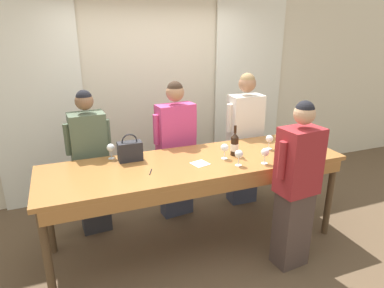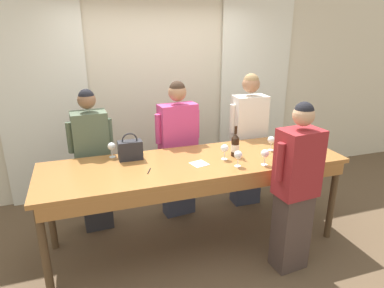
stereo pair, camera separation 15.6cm
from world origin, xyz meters
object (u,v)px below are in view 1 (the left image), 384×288
handbag (130,151)px  wine_glass_front_left (310,138)px  wine_glass_center_right (265,153)px  guest_cream_sweater (244,139)px  tasting_bar (196,170)px  wine_bottle (235,144)px  guest_olive_jacket (91,163)px  wine_glass_center_mid (111,148)px  wine_glass_front_mid (239,154)px  host_pouring (296,187)px  guest_pink_top (176,149)px  wine_glass_front_right (269,139)px  wine_glass_center_left (225,148)px  wine_glass_back_left (282,137)px

handbag → wine_glass_front_left: size_ratio=1.76×
wine_glass_center_right → guest_cream_sweater: 1.03m
tasting_bar → wine_glass_front_left: wine_glass_front_left is taller
wine_bottle → guest_olive_jacket: 1.57m
handbag → wine_glass_center_mid: bearing=145.0°
wine_glass_front_left → wine_glass_center_mid: size_ratio=1.00×
wine_glass_front_mid → guest_cream_sweater: guest_cream_sweater is taller
wine_glass_center_mid → handbag: bearing=-35.0°
guest_olive_jacket → host_pouring: (1.71, -1.31, 0.01)m
wine_glass_center_mid → guest_olive_jacket: (-0.19, 0.28, -0.24)m
wine_bottle → guest_pink_top: guest_pink_top is taller
handbag → wine_glass_front_mid: 1.08m
wine_glass_front_left → wine_glass_front_right: size_ratio=1.00×
tasting_bar → guest_pink_top: size_ratio=1.83×
guest_pink_top → wine_glass_center_left: bearing=-67.9°
wine_glass_front_right → wine_glass_center_right: 0.44m
wine_glass_center_left → guest_olive_jacket: 1.47m
tasting_bar → wine_glass_front_left: 1.35m
tasting_bar → wine_glass_center_right: bearing=-24.7°
wine_glass_back_left → host_pouring: 0.81m
wine_bottle → wine_glass_center_mid: size_ratio=2.02×
wine_glass_center_left → guest_cream_sweater: 0.97m
wine_glass_front_left → guest_olive_jacket: (-2.30, 0.74, -0.24)m
wine_glass_front_mid → host_pouring: host_pouring is taller
wine_bottle → handbag: bearing=167.0°
handbag → wine_glass_front_mid: bearing=-28.2°
wine_glass_back_left → host_pouring: bearing=-114.0°
host_pouring → guest_cream_sweater: bearing=81.8°
wine_glass_front_left → guest_pink_top: bearing=150.9°
wine_glass_front_mid → wine_glass_center_mid: 1.29m
guest_olive_jacket → guest_pink_top: size_ratio=0.98×
wine_glass_center_right → wine_glass_back_left: (0.45, 0.36, 0.00)m
wine_glass_front_right → wine_glass_center_right: bearing=-128.7°
wine_glass_front_mid → host_pouring: size_ratio=0.10×
wine_glass_front_left → wine_glass_center_right: 0.76m
wine_glass_front_mid → wine_glass_back_left: (0.71, 0.31, 0.00)m
wine_glass_front_right → guest_pink_top: guest_pink_top is taller
wine_glass_back_left → wine_glass_center_mid: bearing=170.2°
wine_bottle → host_pouring: 0.76m
wine_glass_front_left → wine_glass_center_left: size_ratio=1.00×
tasting_bar → wine_glass_center_left: wine_glass_center_left is taller
wine_glass_center_right → guest_pink_top: size_ratio=0.10×
guest_cream_sweater → wine_glass_center_mid: bearing=-170.6°
wine_glass_center_right → wine_glass_back_left: same height
wine_glass_front_mid → wine_glass_back_left: bearing=23.8°
tasting_bar → guest_olive_jacket: bearing=144.7°
wine_glass_front_mid → guest_cream_sweater: bearing=57.3°
handbag → wine_glass_front_left: (1.94, -0.33, 0.01)m
wine_glass_center_mid → wine_glass_back_left: (1.83, -0.32, 0.00)m
wine_glass_front_left → wine_glass_center_left: (-1.04, 0.04, 0.00)m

